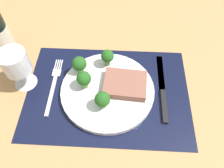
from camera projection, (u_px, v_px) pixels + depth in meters
ground_plane at (108, 95)px, 63.15cm from camera, size 140.00×110.00×3.00cm
placemat at (108, 92)px, 61.79cm from camera, size 45.41×31.84×0.30cm
plate at (108, 90)px, 61.00cm from camera, size 25.86×25.86×1.60cm
steak at (125, 84)px, 59.80cm from camera, size 12.13×9.70×2.28cm
broccoli_front_edge at (102, 100)px, 54.65cm from camera, size 3.99×3.99×5.46cm
broccoli_center at (79, 64)px, 61.43cm from camera, size 4.18×4.18×5.19cm
broccoli_near_steak at (107, 57)px, 62.44cm from camera, size 3.68×3.68×5.46cm
broccoli_back_left at (84, 79)px, 58.15cm from camera, size 3.95×3.95×5.53cm
fork at (54, 85)px, 62.68cm from camera, size 2.40×19.20×0.50cm
knife at (163, 92)px, 61.27cm from camera, size 1.80×23.00×0.80cm
wine_glass at (16, 64)px, 56.67cm from camera, size 7.22×7.22×12.47cm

